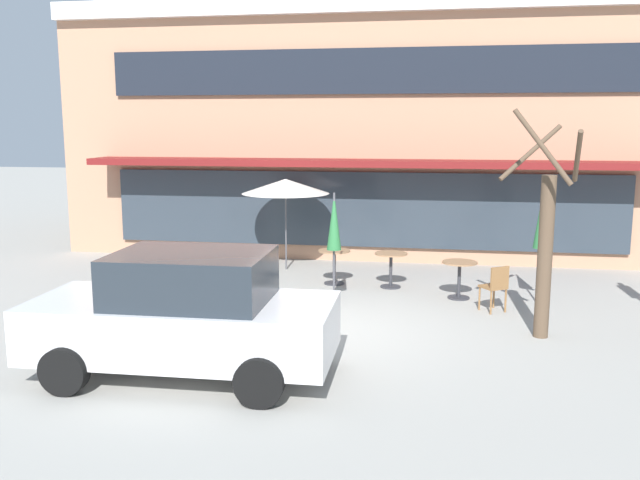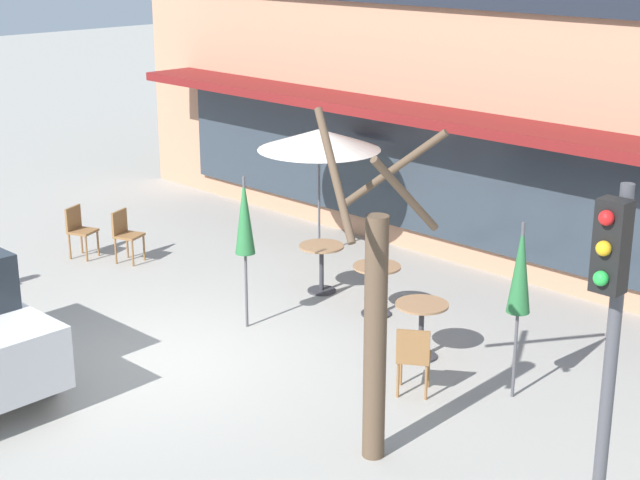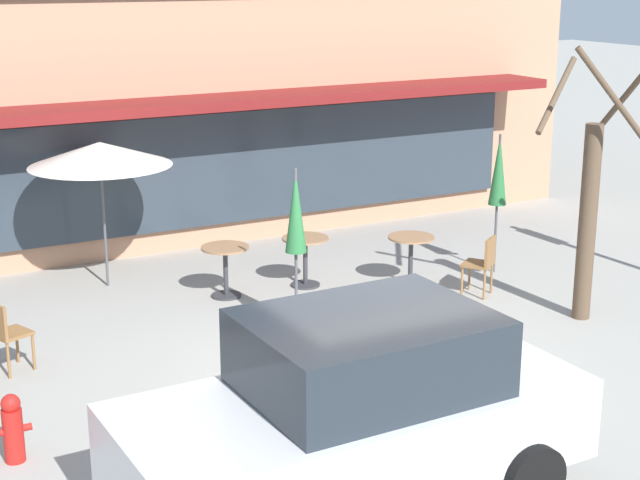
% 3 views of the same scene
% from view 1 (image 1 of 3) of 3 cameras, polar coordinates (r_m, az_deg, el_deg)
% --- Properties ---
extents(ground_plane, '(80.00, 80.00, 0.00)m').
position_cam_1_polar(ground_plane, '(11.70, 0.33, -7.60)').
color(ground_plane, '#9E9B93').
extents(building_facade, '(16.18, 9.10, 6.62)m').
position_cam_1_polar(building_facade, '(21.06, 4.76, 9.23)').
color(building_facade, tan).
rests_on(building_facade, ground).
extents(cafe_table_near_wall, '(0.70, 0.70, 0.76)m').
position_cam_1_polar(cafe_table_near_wall, '(13.93, 11.65, -2.78)').
color(cafe_table_near_wall, '#333338').
rests_on(cafe_table_near_wall, ground).
extents(cafe_table_streetside, '(0.70, 0.70, 0.76)m').
position_cam_1_polar(cafe_table_streetside, '(14.88, 1.21, -1.78)').
color(cafe_table_streetside, '#333338').
rests_on(cafe_table_streetside, ground).
extents(cafe_table_by_tree, '(0.70, 0.70, 0.76)m').
position_cam_1_polar(cafe_table_by_tree, '(14.64, 5.99, -2.03)').
color(cafe_table_by_tree, '#333338').
rests_on(cafe_table_by_tree, ground).
extents(patio_umbrella_green_folded, '(0.28, 0.28, 2.20)m').
position_cam_1_polar(patio_umbrella_green_folded, '(13.78, 18.15, 1.50)').
color(patio_umbrella_green_folded, '#4C4C51').
rests_on(patio_umbrella_green_folded, ground).
extents(patio_umbrella_cream_folded, '(0.28, 0.28, 2.20)m').
position_cam_1_polar(patio_umbrella_cream_folded, '(12.94, 1.20, 1.48)').
color(patio_umbrella_cream_folded, '#4C4C51').
rests_on(patio_umbrella_cream_folded, ground).
extents(patio_umbrella_corner_open, '(2.10, 2.10, 2.20)m').
position_cam_1_polar(patio_umbrella_corner_open, '(16.19, -2.92, 4.54)').
color(patio_umbrella_corner_open, '#4C4C51').
rests_on(patio_umbrella_corner_open, ground).
extents(cafe_chair_0, '(0.52, 0.52, 0.89)m').
position_cam_1_polar(cafe_chair_0, '(14.52, -12.90, -2.28)').
color(cafe_chair_0, olive).
rests_on(cafe_chair_0, ground).
extents(cafe_chair_1, '(0.52, 0.52, 0.89)m').
position_cam_1_polar(cafe_chair_1, '(14.46, -16.34, -2.48)').
color(cafe_chair_1, olive).
rests_on(cafe_chair_1, ground).
extents(cafe_chair_2, '(0.56, 0.56, 0.89)m').
position_cam_1_polar(cafe_chair_2, '(13.07, 14.58, -3.68)').
color(cafe_chair_2, olive).
rests_on(cafe_chair_2, ground).
extents(parked_sedan, '(4.23, 2.07, 1.76)m').
position_cam_1_polar(parked_sedan, '(9.62, -11.26, -6.18)').
color(parked_sedan, silver).
rests_on(parked_sedan, ground).
extents(street_tree, '(1.28, 1.44, 3.73)m').
position_cam_1_polar(street_tree, '(11.57, 18.44, -0.23)').
color(street_tree, brown).
rests_on(street_tree, ground).
extents(fire_hydrant, '(0.36, 0.20, 0.71)m').
position_cam_1_polar(fire_hydrant, '(12.75, -18.40, -5.00)').
color(fire_hydrant, red).
rests_on(fire_hydrant, ground).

